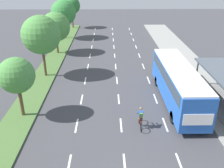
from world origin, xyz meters
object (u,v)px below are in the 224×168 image
object	(u,v)px
cyclist	(141,118)
median_tree_second	(16,76)
median_tree_third	(41,35)
median_tree_fifth	(63,13)
bus	(178,81)
median_tree_fourth	(55,27)
median_tree_farthest	(72,6)

from	to	relation	value
cyclist	median_tree_second	bearing A→B (deg)	169.39
median_tree_second	median_tree_third	world-z (taller)	median_tree_third
median_tree_third	median_tree_fifth	bearing A→B (deg)	91.13
bus	median_tree_fourth	bearing A→B (deg)	132.74
median_tree_second	median_tree_fourth	world-z (taller)	median_tree_fourth
bus	median_tree_third	world-z (taller)	median_tree_third
cyclist	median_tree_second	distance (m)	10.15
bus	median_tree_fourth	xyz separation A→B (m)	(-13.50, 14.61, 1.79)
median_tree_fifth	median_tree_farthest	bearing A→B (deg)	87.93
median_tree_farthest	median_tree_third	bearing A→B (deg)	-89.94
cyclist	median_tree_third	bearing A→B (deg)	133.12
bus	median_tree_fifth	size ratio (longest dim) A/B	1.74
bus	median_tree_fifth	xyz separation A→B (m)	(-13.69, 23.04, 2.39)
bus	median_tree_fifth	bearing A→B (deg)	120.72
median_tree_third	bus	bearing A→B (deg)	-24.79
cyclist	median_tree_farthest	world-z (taller)	median_tree_farthest
median_tree_fifth	median_tree_farthest	distance (m)	8.44
bus	median_tree_farthest	xyz separation A→B (m)	(-13.39, 31.48, 2.44)
cyclist	median_tree_fourth	size ratio (longest dim) A/B	0.32
median_tree_second	cyclist	bearing A→B (deg)	-10.61
median_tree_second	median_tree_third	xyz separation A→B (m)	(-0.01, 8.44, 1.10)
median_tree_third	median_tree_fourth	world-z (taller)	median_tree_third
median_tree_second	median_tree_fourth	xyz separation A→B (m)	(-0.15, 16.87, 0.18)
median_tree_third	median_tree_fourth	distance (m)	8.49
bus	cyclist	xyz separation A→B (m)	(-3.78, -4.06, -1.28)
median_tree_fifth	median_tree_third	bearing A→B (deg)	-88.87
bus	median_tree_fifth	distance (m)	26.91
bus	median_tree_third	distance (m)	14.96
median_tree_second	median_tree_fifth	world-z (taller)	median_tree_fifth
median_tree_fifth	median_tree_second	bearing A→B (deg)	-89.22
cyclist	median_tree_fifth	xyz separation A→B (m)	(-9.91, 27.10, 3.66)
median_tree_third	median_tree_farthest	size ratio (longest dim) A/B	1.11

